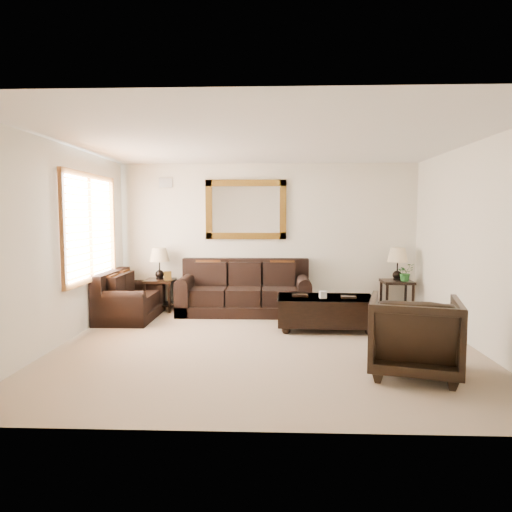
{
  "coord_description": "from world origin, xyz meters",
  "views": [
    {
      "loc": [
        0.11,
        -6.02,
        1.73
      ],
      "look_at": [
        -0.14,
        0.6,
        1.15
      ],
      "focal_mm": 32.0,
      "sensor_mm": 36.0,
      "label": 1
    }
  ],
  "objects_px": {
    "loveseat": "(128,301)",
    "end_table_left": "(160,270)",
    "sofa": "(245,294)",
    "coffee_table": "(326,309)",
    "armchair": "(414,331)",
    "end_table_right": "(397,270)"
  },
  "relations": [
    {
      "from": "loveseat",
      "to": "end_table_left",
      "type": "distance_m",
      "value": 0.91
    },
    {
      "from": "sofa",
      "to": "loveseat",
      "type": "distance_m",
      "value": 2.03
    },
    {
      "from": "loveseat",
      "to": "sofa",
      "type": "bearing_deg",
      "value": -74.94
    },
    {
      "from": "sofa",
      "to": "loveseat",
      "type": "height_order",
      "value": "sofa"
    },
    {
      "from": "coffee_table",
      "to": "armchair",
      "type": "height_order",
      "value": "armchair"
    },
    {
      "from": "armchair",
      "to": "coffee_table",
      "type": "bearing_deg",
      "value": -54.45
    },
    {
      "from": "end_table_right",
      "to": "loveseat",
      "type": "bearing_deg",
      "value": -171.78
    },
    {
      "from": "end_table_left",
      "to": "end_table_right",
      "type": "distance_m",
      "value": 4.31
    },
    {
      "from": "sofa",
      "to": "end_table_right",
      "type": "distance_m",
      "value": 2.78
    },
    {
      "from": "sofa",
      "to": "coffee_table",
      "type": "relative_size",
      "value": 1.55
    },
    {
      "from": "sofa",
      "to": "coffee_table",
      "type": "xyz_separation_m",
      "value": [
        1.31,
        -1.17,
        -0.03
      ]
    },
    {
      "from": "end_table_left",
      "to": "armchair",
      "type": "height_order",
      "value": "end_table_left"
    },
    {
      "from": "sofa",
      "to": "armchair",
      "type": "relative_size",
      "value": 2.43
    },
    {
      "from": "sofa",
      "to": "end_table_right",
      "type": "bearing_deg",
      "value": 3.18
    },
    {
      "from": "sofa",
      "to": "armchair",
      "type": "xyz_separation_m",
      "value": [
        2.05,
        -3.13,
        0.13
      ]
    },
    {
      "from": "armchair",
      "to": "end_table_left",
      "type": "bearing_deg",
      "value": -27.22
    },
    {
      "from": "sofa",
      "to": "end_table_left",
      "type": "bearing_deg",
      "value": 174.39
    },
    {
      "from": "sofa",
      "to": "armchair",
      "type": "height_order",
      "value": "armchair"
    },
    {
      "from": "end_table_left",
      "to": "end_table_right",
      "type": "xyz_separation_m",
      "value": [
        4.31,
        -0.0,
        0.01
      ]
    },
    {
      "from": "sofa",
      "to": "armchair",
      "type": "bearing_deg",
      "value": -56.85
    },
    {
      "from": "sofa",
      "to": "end_table_left",
      "type": "distance_m",
      "value": 1.63
    },
    {
      "from": "end_table_left",
      "to": "sofa",
      "type": "bearing_deg",
      "value": -5.61
    }
  ]
}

